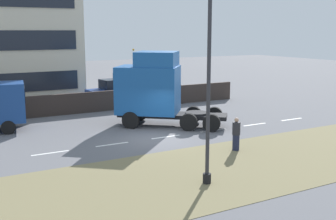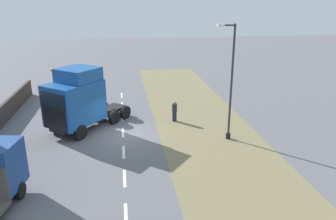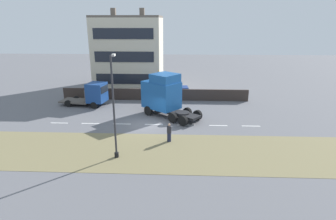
# 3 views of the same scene
# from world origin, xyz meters

# --- Properties ---
(ground_plane) EXTENTS (120.00, 120.00, 0.00)m
(ground_plane) POSITION_xyz_m (0.00, 0.00, 0.00)
(ground_plane) COLOR slate
(ground_plane) RESTS_ON ground
(grass_verge) EXTENTS (7.00, 44.00, 0.01)m
(grass_verge) POSITION_xyz_m (-6.00, 0.00, 0.01)
(grass_verge) COLOR olive
(grass_verge) RESTS_ON ground
(lane_markings) EXTENTS (0.16, 21.00, 0.00)m
(lane_markings) POSITION_xyz_m (0.00, -0.70, 0.00)
(lane_markings) COLOR white
(lane_markings) RESTS_ON ground
(boundary_wall) EXTENTS (0.25, 24.00, 1.48)m
(boundary_wall) POSITION_xyz_m (9.00, 0.00, 0.74)
(boundary_wall) COLOR #382D28
(boundary_wall) RESTS_ON ground
(building_block) EXTENTS (9.04, 9.62, 11.65)m
(building_block) POSITION_xyz_m (16.91, 4.47, 5.28)
(building_block) COLOR beige
(building_block) RESTS_ON ground
(lorry_cab) EXTENTS (6.10, 6.61, 4.71)m
(lorry_cab) POSITION_xyz_m (3.06, -1.48, 2.30)
(lorry_cab) COLOR black
(lorry_cab) RESTS_ON ground
(parked_car) EXTENTS (2.17, 4.57, 2.10)m
(parked_car) POSITION_xyz_m (10.71, -2.14, 1.02)
(parked_car) COLOR navy
(parked_car) RESTS_ON ground
(lamp_post) EXTENTS (1.28, 0.32, 7.67)m
(lamp_post) POSITION_xyz_m (-7.04, 1.45, 3.56)
(lamp_post) COLOR black
(lamp_post) RESTS_ON ground
(pedestrian) EXTENTS (0.39, 0.39, 1.64)m
(pedestrian) POSITION_xyz_m (-4.03, -2.41, 0.80)
(pedestrian) COLOR #1E233D
(pedestrian) RESTS_ON ground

